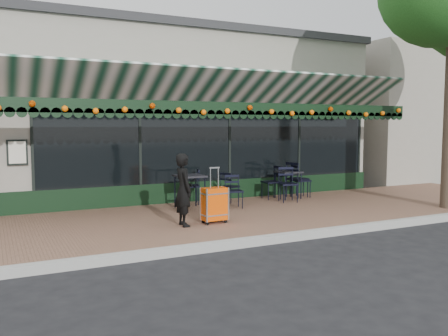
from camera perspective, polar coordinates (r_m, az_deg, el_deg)
name	(u,v)px	position (r m, az deg, el deg)	size (l,w,h in m)	color
ground	(260,243)	(8.48, 4.40, -9.04)	(80.00, 80.00, 0.00)	black
sidewalk	(213,219)	(10.19, -1.37, -6.17)	(18.00, 4.00, 0.15)	brown
curb	(263,240)	(8.40, 4.69, -8.66)	(18.00, 0.16, 0.15)	#9E9E99
restaurant_building	(136,119)	(15.49, -10.56, 5.81)	(12.00, 9.60, 4.50)	gray
neighbor_building_right	(421,118)	(22.87, 22.64, 5.59)	(12.00, 8.00, 4.80)	gray
woman	(184,190)	(9.09, -4.89, -2.63)	(0.51, 0.33, 1.40)	black
suitcase	(214,205)	(9.37, -1.16, -4.42)	(0.50, 0.30, 1.10)	#E64C07
cafe_table_a	(288,174)	(12.59, 7.73, -0.71)	(0.59, 0.59, 0.72)	black
cafe_table_b	(190,178)	(10.94, -4.15, -1.26)	(0.64, 0.64, 0.79)	black
chair_a_left	(271,182)	(12.44, 5.71, -1.73)	(0.44, 0.44, 0.88)	black
chair_a_right	(301,181)	(12.87, 9.24, -1.53)	(0.44, 0.44, 0.88)	black
chair_a_front	(288,184)	(12.06, 7.72, -1.96)	(0.44, 0.44, 0.88)	black
chair_a_extra	(297,179)	(12.84, 8.81, -1.35)	(0.49, 0.49, 0.97)	black
chair_b_left	(191,186)	(11.63, -4.05, -2.22)	(0.44, 0.44, 0.87)	black
chair_b_right	(230,187)	(11.89, 0.71, -2.29)	(0.39, 0.39, 0.77)	black
chair_b_front	(234,191)	(11.05, 1.20, -2.84)	(0.39, 0.39, 0.78)	black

